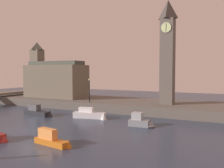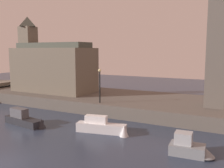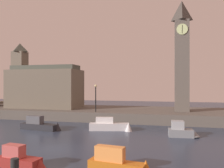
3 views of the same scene
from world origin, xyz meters
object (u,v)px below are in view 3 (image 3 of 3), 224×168
Objects in this scene: clock_tower at (182,54)px; boat_dinghy_red at (21,160)px; streetlamp at (96,95)px; boat_ferry_white at (111,126)px; boat_patrol_orange at (119,162)px; parliament_hall at (43,86)px; boat_barge_dark at (42,125)px; boat_cruiser_grey at (183,131)px.

clock_tower is 27.98m from boat_dinghy_red.
clock_tower is 14.45m from streetlamp.
boat_ferry_white reaches higher than boat_patrol_orange.
clock_tower reaches higher than parliament_hall.
boat_ferry_white is (3.80, -5.73, -3.44)m from streetlamp.
clock_tower is 4.14× the size of streetlamp.
boat_ferry_white is 0.97× the size of boat_barge_dark.
streetlamp is (-12.46, -3.97, -6.15)m from clock_tower.
boat_ferry_white is at bearing -33.87° from parliament_hall.
boat_ferry_white is 1.47× the size of boat_dinghy_red.
parliament_hall reaches higher than boat_patrol_orange.
boat_patrol_orange is (12.02, -11.08, -0.05)m from boat_barge_dark.
clock_tower is 24.12m from parliament_hall.
boat_cruiser_grey is at bearing 48.64° from boat_dinghy_red.
boat_barge_dark is 16.35m from boat_patrol_orange.
boat_barge_dark reaches higher than boat_dinghy_red.
clock_tower is at bearing 33.55° from boat_barge_dark.
boat_dinghy_red is at bearing -65.51° from boat_barge_dark.
clock_tower is at bearing 87.66° from boat_cruiser_grey.
parliament_hall is 2.33× the size of boat_ferry_white.
parliament_hall is 26.29m from boat_cruiser_grey.
boat_cruiser_grey is (16.59, 0.11, 0.02)m from boat_barge_dark.
streetlamp is (11.16, -4.31, -1.24)m from parliament_hall.
boat_ferry_white is 8.54m from boat_barge_dark.
boat_patrol_orange is at bearing -74.02° from boat_ferry_white.
clock_tower is 14.75m from boat_cruiser_grey.
boat_barge_dark is at bearing 114.49° from boat_dinghy_red.
boat_ferry_white is at bearing -131.76° from clock_tower.
boat_dinghy_red is at bearing -131.36° from boat_cruiser_grey.
boat_barge_dark is at bearing 137.34° from boat_patrol_orange.
boat_barge_dark is 1.28× the size of boat_patrol_orange.
streetlamp reaches higher than boat_barge_dark.
streetlamp is 7.69m from boat_ferry_white.
boat_dinghy_red is at bearing -63.06° from parliament_hall.
parliament_hall is (-23.62, 0.34, -4.91)m from clock_tower.
boat_cruiser_grey is at bearing -10.33° from boat_ferry_white.
parliament_hall is 27.32m from boat_dinghy_red.
boat_ferry_white is 13.19m from boat_patrol_orange.
boat_ferry_white is at bearing 78.80° from boat_dinghy_red.
boat_patrol_orange is at bearing -68.02° from streetlamp.
boat_patrol_orange is (7.43, -18.41, -3.50)m from streetlamp.
boat_barge_dark is (6.57, -11.64, -4.70)m from parliament_hall.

